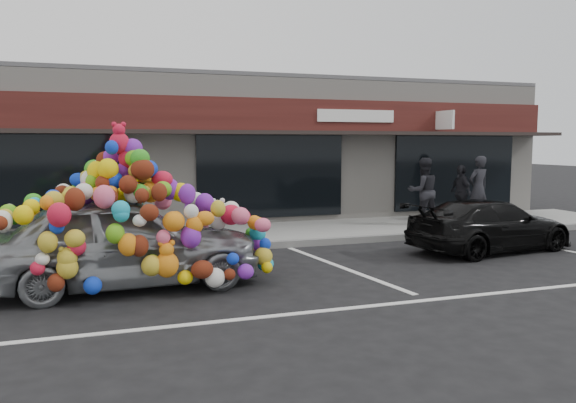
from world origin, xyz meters
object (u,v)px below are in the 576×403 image
object	(u,v)px
black_sedan	(490,225)
pedestrian_b	(423,191)
toy_car	(123,231)
pedestrian_a	(478,188)
pedestrian_c	(461,192)

from	to	relation	value
black_sedan	pedestrian_b	xyz separation A→B (m)	(0.27, 3.15, 0.49)
toy_car	pedestrian_b	xyz separation A→B (m)	(8.05, 3.83, 0.13)
toy_car	black_sedan	distance (m)	7.82
toy_car	pedestrian_a	distance (m)	10.74
pedestrian_b	black_sedan	bearing A→B (deg)	89.53
black_sedan	pedestrian_a	bearing A→B (deg)	-41.45
toy_car	pedestrian_c	size ratio (longest dim) A/B	3.02
black_sedan	pedestrian_c	world-z (taller)	pedestrian_c
pedestrian_a	pedestrian_b	bearing A→B (deg)	-4.33
toy_car	pedestrian_b	bearing A→B (deg)	-66.94
toy_car	pedestrian_c	distance (m)	10.52
pedestrian_a	pedestrian_b	size ratio (longest dim) A/B	1.02
toy_car	black_sedan	bearing A→B (deg)	-87.41
toy_car	black_sedan	world-z (taller)	toy_car
black_sedan	pedestrian_b	bearing A→B (deg)	-12.90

